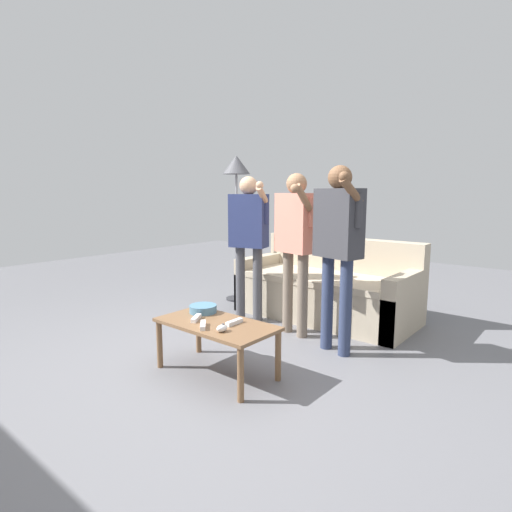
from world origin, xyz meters
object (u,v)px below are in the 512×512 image
object	(u,v)px
couch	(327,290)
game_remote_nunchuk	(222,328)
floor_lamp	(236,176)
game_remote_wand_spare	(196,318)
game_remote_wand_far	(203,325)
snack_bowl	(203,309)
player_right	(338,237)
player_left	(249,232)
game_remote_wand_near	(234,322)
coffee_table	(216,330)
player_center	(296,235)

from	to	relation	value
couch	game_remote_nunchuk	size ratio (longest dim) A/B	21.04
floor_lamp	game_remote_wand_spare	size ratio (longest dim) A/B	11.69
game_remote_wand_far	game_remote_wand_spare	xyz separation A→B (m)	(-0.16, 0.08, 0.00)
snack_bowl	player_right	size ratio (longest dim) A/B	0.14
player_left	game_remote_wand_near	world-z (taller)	player_left
game_remote_wand_spare	game_remote_wand_near	bearing A→B (deg)	21.32
coffee_table	game_remote_wand_near	bearing A→B (deg)	23.37
floor_lamp	player_right	xyz separation A→B (m)	(1.79, -0.75, -0.55)
player_center	game_remote_wand_near	bearing A→B (deg)	-80.32
game_remote_wand_spare	game_remote_nunchuk	bearing A→B (deg)	-10.50
coffee_table	player_left	world-z (taller)	player_left
game_remote_wand_near	game_remote_wand_spare	bearing A→B (deg)	-158.68
couch	game_remote_wand_spare	world-z (taller)	couch
coffee_table	player_center	xyz separation A→B (m)	(-0.05, 1.08, 0.61)
coffee_table	floor_lamp	world-z (taller)	floor_lamp
couch	snack_bowl	size ratio (longest dim) A/B	8.67
player_right	game_remote_wand_spare	size ratio (longest dim) A/B	10.18
game_remote_wand_near	floor_lamp	bearing A→B (deg)	131.80
coffee_table	player_center	size ratio (longest dim) A/B	0.60
player_left	player_center	size ratio (longest dim) A/B	0.99
game_remote_nunchuk	game_remote_wand_near	size ratio (longest dim) A/B	0.56
floor_lamp	game_remote_wand_near	distance (m)	2.45
player_left	game_remote_wand_spare	bearing A→B (deg)	-67.11
game_remote_nunchuk	player_right	distance (m)	1.22
floor_lamp	player_left	xyz separation A→B (m)	(0.68, -0.57, -0.59)
player_left	player_center	distance (m)	0.60
player_center	game_remote_wand_near	xyz separation A→B (m)	(0.17, -1.02, -0.54)
snack_bowl	game_remote_wand_far	size ratio (longest dim) A/B	1.51
player_center	game_remote_wand_near	world-z (taller)	player_center
game_remote_wand_spare	player_center	bearing A→B (deg)	84.60
player_right	game_remote_wand_spare	world-z (taller)	player_right
game_remote_nunchuk	snack_bowl	bearing A→B (deg)	152.04
game_remote_wand_spare	player_right	bearing A→B (deg)	58.22
coffee_table	game_remote_wand_far	distance (m)	0.15
snack_bowl	game_remote_wand_near	world-z (taller)	snack_bowl
floor_lamp	game_remote_wand_far	size ratio (longest dim) A/B	12.46
coffee_table	couch	bearing A→B (deg)	93.26
couch	coffee_table	world-z (taller)	couch
game_remote_wand_near	couch	bearing A→B (deg)	97.57
game_remote_nunchuk	floor_lamp	world-z (taller)	floor_lamp
player_left	coffee_table	bearing A→B (deg)	-59.85
game_remote_nunchuk	player_left	size ratio (longest dim) A/B	0.06
game_remote_nunchuk	player_center	bearing A→B (deg)	100.35
couch	player_right	size ratio (longest dim) A/B	1.20
game_remote_nunchuk	player_center	distance (m)	1.32
couch	player_left	distance (m)	1.07
coffee_table	player_right	xyz separation A→B (m)	(0.46, 0.94, 0.63)
game_remote_nunchuk	game_remote_wand_far	bearing A→B (deg)	-173.06
couch	snack_bowl	world-z (taller)	couch
game_remote_wand_far	player_center	bearing A→B (deg)	92.46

